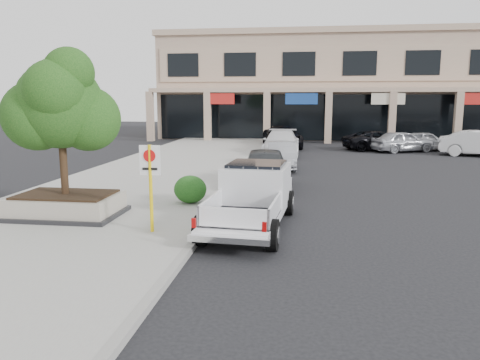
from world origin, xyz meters
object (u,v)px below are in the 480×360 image
curb_car_d (282,137)px  lot_car_a (402,141)px  pickup_truck (250,198)px  curb_car_a (265,168)px  no_parking_sign (150,176)px  lot_car_e (426,141)px  lot_car_d (378,140)px  curb_car_c (281,143)px  curb_car_b (282,156)px  planter (66,205)px  planter_tree (67,106)px

curb_car_d → lot_car_a: bearing=-19.8°
curb_car_d → pickup_truck: bearing=-97.2°
pickup_truck → curb_car_a: (-0.11, 6.12, -0.06)m
no_parking_sign → lot_car_e: size_ratio=0.58×
curb_car_d → lot_car_d: curb_car_d is taller
no_parking_sign → curb_car_c: no_parking_sign is taller
lot_car_a → lot_car_d: size_ratio=0.88×
curb_car_d → lot_car_e: size_ratio=1.46×
curb_car_a → curb_car_b: size_ratio=1.15×
planter → lot_car_e: size_ratio=0.81×
curb_car_a → curb_car_c: bearing=86.2°
planter → curb_car_d: bearing=76.3°
planter_tree → lot_car_a: bearing=56.1°
planter_tree → curb_car_c: planter_tree is taller
planter → no_parking_sign: no_parking_sign is taller
lot_car_d → lot_car_e: lot_car_d is taller
curb_car_a → curb_car_c: curb_car_a is taller
planter → lot_car_d: 24.64m
curb_car_a → curb_car_c: (0.10, 11.17, -0.01)m
planter_tree → no_parking_sign: planter_tree is taller
planter → curb_car_b: (5.88, 11.52, 0.21)m
curb_car_c → lot_car_e: curb_car_c is taller
planter → curb_car_b: bearing=63.0°
planter_tree → curb_car_d: size_ratio=0.69×
curb_car_b → lot_car_e: (9.62, 9.94, -0.01)m
lot_car_e → curb_car_c: bearing=112.0°
curb_car_b → planter_tree: bearing=-120.1°
curb_car_c → lot_car_a: size_ratio=1.29×
no_parking_sign → curb_car_b: bearing=77.7°
planter_tree → curb_car_d: bearing=76.6°
curb_car_a → curb_car_c: size_ratio=0.86×
pickup_truck → lot_car_a: bearing=72.5°
curb_car_a → lot_car_e: (10.05, 15.41, -0.14)m
pickup_truck → lot_car_d: pickup_truck is taller
pickup_truck → curb_car_d: 22.14m
lot_car_d → lot_car_a: bearing=-145.6°
curb_car_a → curb_car_b: (0.43, 5.47, -0.13)m
planter → lot_car_e: lot_car_e is taller
curb_car_d → lot_car_a: curb_car_d is taller
curb_car_b → lot_car_d: size_ratio=0.85×
curb_car_b → lot_car_e: 13.83m
planter_tree → curb_car_d: planter_tree is taller
planter_tree → lot_car_d: bearing=60.4°
curb_car_c → lot_car_e: (9.95, 4.24, -0.13)m
lot_car_e → lot_car_d: bearing=89.9°
curb_car_c → lot_car_d: 7.86m
curb_car_a → curb_car_d: 16.02m
pickup_truck → lot_car_d: bearing=77.0°
no_parking_sign → curb_car_c: 18.69m
planter → lot_car_d: bearing=60.3°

